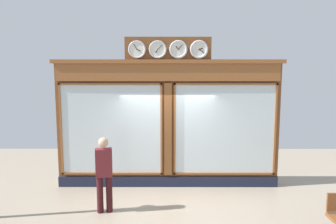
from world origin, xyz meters
TOP-DOWN VIEW (x-y plane):
  - shop_facade at (-0.00, -0.13)m, footprint 6.06×0.42m
  - pedestrian at (1.40, 1.56)m, footprint 0.40×0.29m

SIDE VIEW (x-z plane):
  - pedestrian at x=1.40m, z-range 0.09..1.78m
  - shop_facade at x=0.00m, z-range -0.26..3.74m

